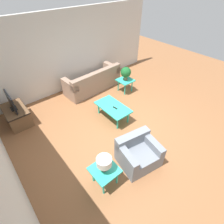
# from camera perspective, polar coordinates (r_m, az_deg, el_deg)

# --- Properties ---
(ground_plane) EXTENTS (14.00, 14.00, 0.00)m
(ground_plane) POSITION_cam_1_polar(r_m,az_deg,el_deg) (5.23, 4.76, -4.72)
(ground_plane) COLOR #8E5B38
(wall_right) EXTENTS (0.12, 7.20, 2.70)m
(wall_right) POSITION_cam_1_polar(r_m,az_deg,el_deg) (6.67, -14.05, 18.40)
(wall_right) COLOR silver
(wall_right) RESTS_ON ground_plane
(sofa) EXTENTS (0.93, 2.20, 0.83)m
(sofa) POSITION_cam_1_polar(r_m,az_deg,el_deg) (6.72, -6.11, 9.73)
(sofa) COLOR gray
(sofa) RESTS_ON ground_plane
(armchair) EXTENTS (0.91, 1.00, 0.71)m
(armchair) POSITION_cam_1_polar(r_m,az_deg,el_deg) (4.25, 8.37, -13.15)
(armchair) COLOR slate
(armchair) RESTS_ON ground_plane
(coffee_table) EXTENTS (1.11, 0.62, 0.44)m
(coffee_table) POSITION_cam_1_polar(r_m,az_deg,el_deg) (5.26, 0.30, 1.42)
(coffee_table) COLOR #2DB79E
(coffee_table) RESTS_ON ground_plane
(side_table_plant) EXTENTS (0.54, 0.54, 0.48)m
(side_table_plant) POSITION_cam_1_polar(r_m,az_deg,el_deg) (6.56, 4.36, 9.92)
(side_table_plant) COLOR #2DB79E
(side_table_plant) RESTS_ON ground_plane
(side_table_lamp) EXTENTS (0.54, 0.54, 0.48)m
(side_table_lamp) POSITION_cam_1_polar(r_m,az_deg,el_deg) (3.80, -2.43, -18.77)
(side_table_lamp) COLOR #2DB79E
(side_table_lamp) RESTS_ON ground_plane
(tv_stand_chest) EXTENTS (0.98, 0.61, 0.50)m
(tv_stand_chest) POSITION_cam_1_polar(r_m,az_deg,el_deg) (5.92, -28.66, -0.82)
(tv_stand_chest) COLOR brown
(tv_stand_chest) RESTS_ON ground_plane
(television) EXTENTS (0.74, 0.16, 0.51)m
(television) POSITION_cam_1_polar(r_m,az_deg,el_deg) (5.65, -30.20, 2.89)
(television) COLOR black
(television) RESTS_ON tv_stand_chest
(potted_plant) EXTENTS (0.37, 0.37, 0.49)m
(potted_plant) POSITION_cam_1_polar(r_m,az_deg,el_deg) (6.38, 4.52, 12.74)
(potted_plant) COLOR brown
(potted_plant) RESTS_ON side_table_plant
(table_lamp) EXTENTS (0.31, 0.31, 0.36)m
(table_lamp) POSITION_cam_1_polar(r_m,az_deg,el_deg) (3.54, -2.57, -16.07)
(table_lamp) COLOR #333333
(table_lamp) RESTS_ON side_table_lamp
(remote_control) EXTENTS (0.16, 0.06, 0.02)m
(remote_control) POSITION_cam_1_polar(r_m,az_deg,el_deg) (5.16, 1.02, 1.37)
(remote_control) COLOR black
(remote_control) RESTS_ON coffee_table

